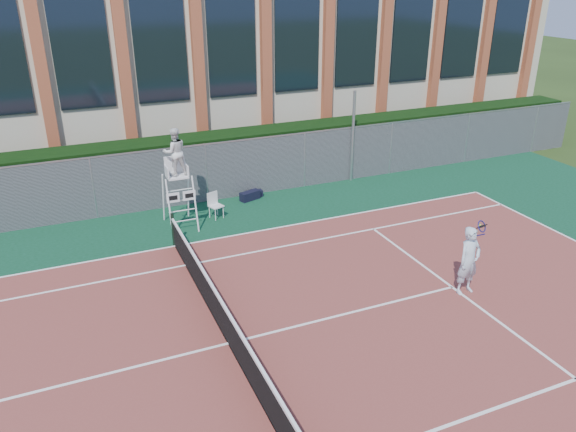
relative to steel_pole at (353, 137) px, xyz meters
name	(u,v)px	position (x,y,z in m)	size (l,w,h in m)	color
ground	(229,344)	(-8.09, -8.70, -1.85)	(120.00, 120.00, 0.00)	#233814
apron	(216,322)	(-8.09, -7.70, -1.84)	(36.00, 20.00, 0.01)	#0D3A1E
tennis_court	(229,344)	(-8.09, -8.70, -1.83)	(23.77, 10.97, 0.02)	brown
tennis_net	(228,325)	(-8.09, -8.70, -1.31)	(0.10, 11.30, 1.10)	black
fence	(152,181)	(-8.09, 0.10, -0.75)	(40.00, 0.06, 2.20)	#595E60
hedge	(146,171)	(-8.09, 1.30, -0.75)	(40.00, 1.40, 2.20)	black
building	(109,59)	(-8.09, 9.25, 2.30)	(45.00, 10.60, 8.22)	beige
steel_pole	(353,137)	(0.00, 0.00, 0.00)	(0.12, 0.12, 3.70)	#9EA0A5
umpire_chair	(175,155)	(-7.54, -1.65, 0.66)	(0.96, 1.47, 3.43)	white
plastic_chair	(214,203)	(-6.27, -1.47, -1.30)	(0.55, 0.55, 0.91)	silver
sports_bag_near	(250,196)	(-4.59, -0.41, -1.67)	(0.78, 0.31, 0.33)	black
sports_bag_far	(255,194)	(-4.32, -0.20, -1.72)	(0.60, 0.26, 0.24)	black
tennis_player	(469,261)	(-1.53, -9.03, -0.86)	(1.06, 0.73, 1.90)	silver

